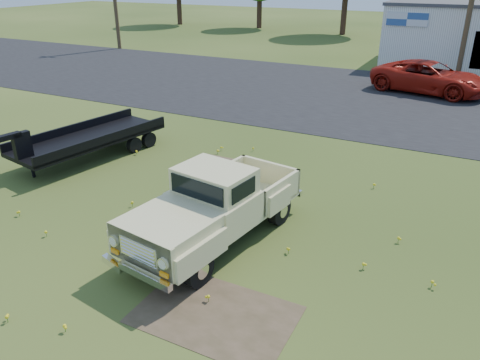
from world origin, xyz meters
name	(u,v)px	position (x,y,z in m)	size (l,w,h in m)	color
ground	(223,227)	(0.00, 0.00, 0.00)	(140.00, 140.00, 0.00)	#2B4014
asphalt_lot	(363,97)	(0.00, 15.00, 0.00)	(90.00, 14.00, 0.02)	black
dirt_patch_a	(215,315)	(1.50, -3.00, 0.00)	(3.00, 2.00, 0.01)	#433924
dirt_patch_b	(221,167)	(-2.00, 3.50, 0.00)	(2.20, 1.60, 0.01)	#433924
vintage_pickup_truck	(215,205)	(0.17, -0.63, 0.95)	(2.05, 5.26, 1.91)	#C5BF84
flatbed_trailer	(89,135)	(-6.50, 2.20, 0.79)	(1.94, 5.82, 1.59)	black
red_pickup	(429,78)	(2.83, 17.50, 0.81)	(2.70, 5.86, 1.63)	maroon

